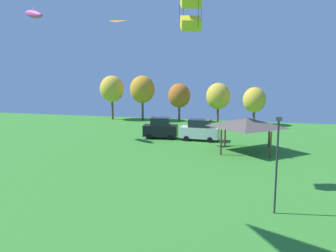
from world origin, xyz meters
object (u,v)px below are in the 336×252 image
(light_post_1, at_px, (277,160))
(treeline_tree_4, at_px, (254,100))
(kite_flying_6, at_px, (191,12))
(park_pavilion, at_px, (247,122))
(treeline_tree_0, at_px, (112,89))
(treeline_tree_2, at_px, (179,96))
(kite_flying_4, at_px, (34,14))
(kite_flying_3, at_px, (116,28))
(treeline_tree_3, at_px, (218,96))
(parked_car_second_from_left, at_px, (200,130))
(parked_car_leftmost, at_px, (160,128))
(treeline_tree_1, at_px, (142,89))

(light_post_1, distance_m, treeline_tree_4, 34.71)
(kite_flying_6, xyz_separation_m, park_pavilion, (3.89, 11.61, -9.55))
(treeline_tree_0, xyz_separation_m, treeline_tree_4, (23.55, -0.24, -1.33))
(treeline_tree_2, bearing_deg, kite_flying_4, -126.32)
(light_post_1, distance_m, treeline_tree_0, 43.10)
(treeline_tree_4, bearing_deg, treeline_tree_0, 179.41)
(kite_flying_3, height_order, treeline_tree_0, kite_flying_3)
(treeline_tree_0, xyz_separation_m, treeline_tree_2, (11.57, 0.52, -0.95))
(treeline_tree_3, bearing_deg, treeline_tree_4, -14.09)
(parked_car_second_from_left, relative_size, park_pavilion, 0.76)
(treeline_tree_3, relative_size, treeline_tree_4, 1.09)
(kite_flying_6, relative_size, treeline_tree_4, 0.48)
(treeline_tree_2, bearing_deg, parked_car_second_from_left, -68.67)
(kite_flying_4, xyz_separation_m, light_post_1, (27.24, -16.93, -11.63))
(kite_flying_4, distance_m, park_pavilion, 27.70)
(parked_car_second_from_left, bearing_deg, kite_flying_4, -166.26)
(parked_car_second_from_left, bearing_deg, parked_car_leftmost, -177.47)
(kite_flying_6, xyz_separation_m, treeline_tree_4, (4.46, 30.07, -8.77))
(kite_flying_6, relative_size, park_pavilion, 0.45)
(kite_flying_3, relative_size, light_post_1, 0.29)
(light_post_1, distance_m, treeline_tree_1, 40.32)
(kite_flying_4, xyz_separation_m, treeline_tree_4, (25.57, 17.73, -11.11))
(kite_flying_3, distance_m, treeline_tree_3, 23.97)
(kite_flying_4, bearing_deg, treeline_tree_1, 67.80)
(kite_flying_6, xyz_separation_m, treeline_tree_3, (-1.25, 31.51, -8.42))
(treeline_tree_2, bearing_deg, light_post_1, -68.94)
(kite_flying_4, relative_size, light_post_1, 0.68)
(kite_flying_4, bearing_deg, parked_car_second_from_left, 10.85)
(kite_flying_6, bearing_deg, parked_car_second_from_left, 96.22)
(light_post_1, height_order, treeline_tree_4, light_post_1)
(parked_car_leftmost, xyz_separation_m, treeline_tree_1, (-7.04, 14.38, 3.90))
(kite_flying_6, height_order, parked_car_leftmost, kite_flying_6)
(park_pavilion, bearing_deg, parked_car_second_from_left, 141.77)
(treeline_tree_2, height_order, treeline_tree_3, treeline_tree_3)
(kite_flying_4, distance_m, treeline_tree_3, 29.63)
(light_post_1, bearing_deg, kite_flying_3, 136.28)
(parked_car_leftmost, height_order, treeline_tree_3, treeline_tree_3)
(treeline_tree_1, xyz_separation_m, treeline_tree_3, (12.47, 1.05, -0.97))
(kite_flying_4, bearing_deg, park_pavilion, -1.67)
(kite_flying_6, relative_size, treeline_tree_2, 0.44)
(treeline_tree_2, bearing_deg, kite_flying_3, -98.10)
(treeline_tree_2, distance_m, treeline_tree_3, 6.30)
(kite_flying_3, xyz_separation_m, treeline_tree_0, (-8.77, 19.18, -7.81))
(light_post_1, xyz_separation_m, treeline_tree_2, (-13.64, 35.43, 0.89))
(kite_flying_6, xyz_separation_m, light_post_1, (6.12, -4.59, -9.28))
(parked_car_second_from_left, distance_m, park_pavilion, 7.40)
(kite_flying_6, relative_size, parked_car_leftmost, 0.63)
(parked_car_second_from_left, distance_m, treeline_tree_2, 16.15)
(kite_flying_4, xyz_separation_m, parked_car_second_from_left, (19.37, 3.71, -13.71))
(light_post_1, xyz_separation_m, treeline_tree_0, (-25.21, 34.91, 1.84))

